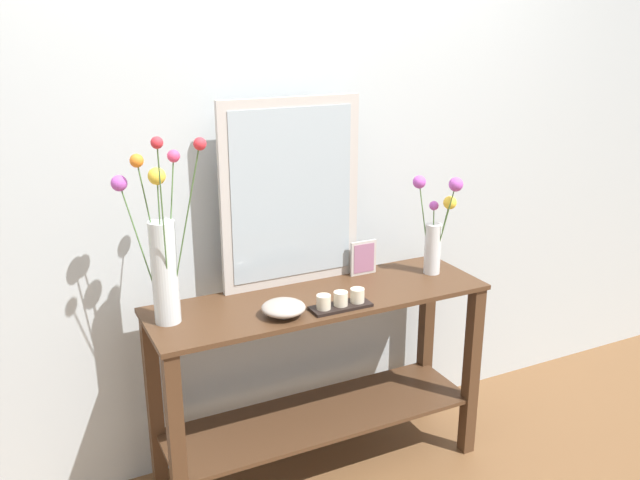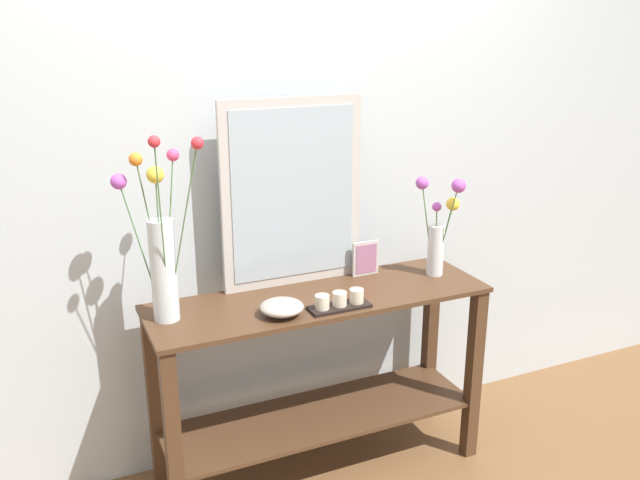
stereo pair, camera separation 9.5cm
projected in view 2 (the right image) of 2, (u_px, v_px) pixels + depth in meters
The scene contains 9 objects.
ground_plane at pixel (320, 470), 2.99m from camera, with size 7.00×6.00×0.02m, color brown.
wall_back at pixel (288, 154), 2.86m from camera, with size 6.40×0.08×2.70m, color #B2BCC1.
console_table at pixel (320, 363), 2.83m from camera, with size 1.40×0.43×0.83m.
mirror_leaning at pixel (293, 194), 2.75m from camera, with size 0.61×0.03×0.78m.
tall_vase_left at pixel (161, 253), 2.44m from camera, with size 0.30×0.23×0.71m.
vase_right at pixel (439, 230), 2.89m from camera, with size 0.16×0.18×0.45m.
candle_tray at pixel (340, 302), 2.61m from camera, with size 0.24×0.09×0.07m.
picture_frame_small at pixel (366, 258), 2.94m from camera, with size 0.12×0.01×0.15m.
decorative_bowl at pixel (282, 307), 2.55m from camera, with size 0.17×0.17×0.06m.
Camera 2 is at (-1.03, -2.31, 1.89)m, focal length 37.81 mm.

